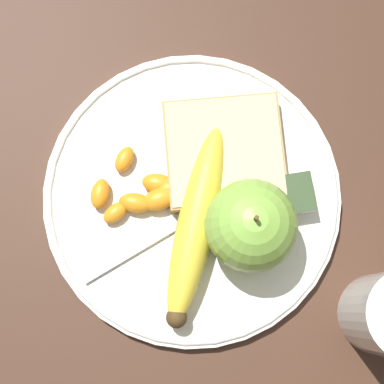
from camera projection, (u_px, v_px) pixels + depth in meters
ground_plane at (192, 198)px, 0.60m from camera, size 3.00×3.00×0.00m
plate at (192, 197)px, 0.60m from camera, size 0.28×0.28×0.01m
apple at (251, 226)px, 0.55m from camera, size 0.08×0.08×0.09m
banana at (197, 225)px, 0.57m from camera, size 0.10×0.18×0.03m
bread_slice at (224, 153)px, 0.59m from camera, size 0.11×0.11×0.02m
fork at (191, 214)px, 0.59m from camera, size 0.18×0.09×0.00m
jam_packet at (288, 196)px, 0.58m from camera, size 0.04×0.04×0.02m
orange_segment_0 at (172, 188)px, 0.58m from camera, size 0.03×0.02×0.02m
orange_segment_1 at (158, 184)px, 0.59m from camera, size 0.03×0.03×0.02m
orange_segment_2 at (161, 200)px, 0.58m from camera, size 0.04×0.03×0.02m
orange_segment_3 at (124, 159)px, 0.59m from camera, size 0.03×0.03×0.01m
orange_segment_4 at (100, 194)px, 0.58m from camera, size 0.03×0.03×0.02m
orange_segment_5 at (116, 213)px, 0.58m from camera, size 0.03×0.03×0.01m
orange_segment_6 at (136, 205)px, 0.58m from camera, size 0.03×0.03×0.02m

